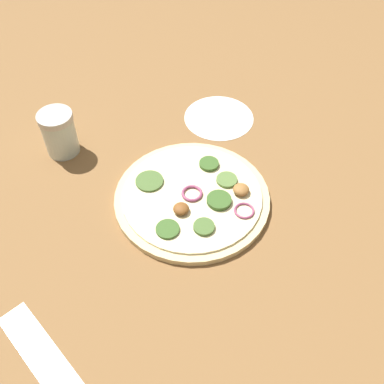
# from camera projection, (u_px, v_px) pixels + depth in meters

# --- Properties ---
(ground_plane) EXTENTS (3.00, 3.00, 0.00)m
(ground_plane) POSITION_uv_depth(u_px,v_px,m) (192.00, 200.00, 0.76)
(ground_plane) COLOR brown
(pizza) EXTENTS (0.26, 0.26, 0.03)m
(pizza) POSITION_uv_depth(u_px,v_px,m) (193.00, 197.00, 0.75)
(pizza) COLOR beige
(pizza) RESTS_ON ground_plane
(spice_jar) EXTENTS (0.06, 0.06, 0.09)m
(spice_jar) POSITION_uv_depth(u_px,v_px,m) (59.00, 133.00, 0.81)
(spice_jar) COLOR silver
(spice_jar) RESTS_ON ground_plane
(flour_patch) EXTENTS (0.14, 0.14, 0.00)m
(flour_patch) POSITION_uv_depth(u_px,v_px,m) (219.00, 117.00, 0.90)
(flour_patch) COLOR white
(flour_patch) RESTS_ON ground_plane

